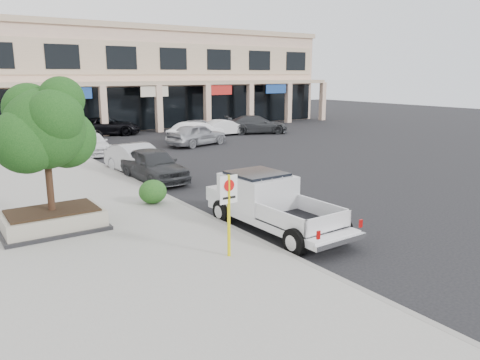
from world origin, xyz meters
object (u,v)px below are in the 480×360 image
at_px(planter_tree, 48,129).
at_px(lot_car_d, 108,126).
at_px(curb_car_b, 137,159).
at_px(curb_car_c, 91,144).
at_px(lot_car_e, 200,127).
at_px(planter, 53,220).
at_px(curb_car_a, 154,165).
at_px(no_parking_sign, 229,204).
at_px(lot_car_a, 197,135).
at_px(curb_car_d, 74,133).
at_px(pickup_truck, 277,205).
at_px(lot_car_b, 196,133).
at_px(lot_car_c, 257,124).
at_px(lot_car_f, 225,127).

bearing_deg(planter_tree, lot_car_d, 67.57).
distance_m(curb_car_b, curb_car_c, 7.69).
bearing_deg(lot_car_e, planter, 150.80).
bearing_deg(curb_car_a, no_parking_sign, -104.76).
bearing_deg(planter, lot_car_a, 47.15).
relative_size(curb_car_d, lot_car_a, 1.27).
bearing_deg(pickup_truck, curb_car_c, 89.57).
xyz_separation_m(no_parking_sign, pickup_truck, (2.66, 1.23, -0.72)).
bearing_deg(lot_car_d, planter_tree, -178.76).
bearing_deg(lot_car_a, lot_car_e, -46.18).
distance_m(pickup_truck, curb_car_d, 24.00).
height_order(curb_car_a, lot_car_d, curb_car_a).
relative_size(planter_tree, lot_car_a, 0.85).
bearing_deg(lot_car_b, curb_car_b, 113.03).
xyz_separation_m(pickup_truck, curb_car_a, (-0.25, 9.20, -0.11)).
xyz_separation_m(curb_car_a, lot_car_b, (7.87, 9.97, 0.01)).
distance_m(no_parking_sign, lot_car_c, 28.80).
bearing_deg(curb_car_b, lot_car_e, 44.10).
distance_m(planter_tree, lot_car_b, 20.56).
relative_size(curb_car_c, lot_car_f, 1.14).
relative_size(planter, lot_car_b, 0.65).
bearing_deg(no_parking_sign, lot_car_e, 62.17).
xyz_separation_m(lot_car_b, lot_car_c, (7.32, 2.38, -0.02)).
relative_size(planter, lot_car_e, 0.79).
height_order(planter_tree, no_parking_sign, planter_tree).
bearing_deg(curb_car_d, lot_car_b, -35.11).
distance_m(curb_car_a, lot_car_f, 17.68).
xyz_separation_m(planter, lot_car_c, (21.10, 17.69, 0.31)).
xyz_separation_m(pickup_truck, lot_car_b, (7.62, 19.17, -0.11)).
bearing_deg(curb_car_d, lot_car_c, -12.11).
bearing_deg(lot_car_f, planter_tree, 133.49).
relative_size(planter, pickup_truck, 0.55).
distance_m(planter_tree, lot_car_c, 27.46).
distance_m(lot_car_d, lot_car_e, 7.87).
xyz_separation_m(curb_car_c, lot_car_d, (4.12, 8.94, 0.09)).
bearing_deg(curb_car_d, curb_car_c, -96.35).
height_order(planter_tree, curb_car_d, planter_tree).
relative_size(curb_car_c, curb_car_d, 0.77).
height_order(pickup_truck, lot_car_d, pickup_truck).
bearing_deg(lot_car_f, curb_car_b, 129.97).
xyz_separation_m(lot_car_d, lot_car_f, (8.16, -5.79, -0.09)).
relative_size(planter_tree, curb_car_c, 0.87).
bearing_deg(curb_car_b, lot_car_b, 40.24).
relative_size(planter, planter_tree, 0.80).
height_order(planter_tree, lot_car_b, planter_tree).
bearing_deg(lot_car_b, pickup_truck, 136.07).
height_order(pickup_truck, lot_car_b, pickup_truck).
height_order(planter, lot_car_a, lot_car_a).
xyz_separation_m(curb_car_c, lot_car_a, (7.48, -0.66, 0.13)).
bearing_deg(pickup_truck, lot_car_c, 53.82).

